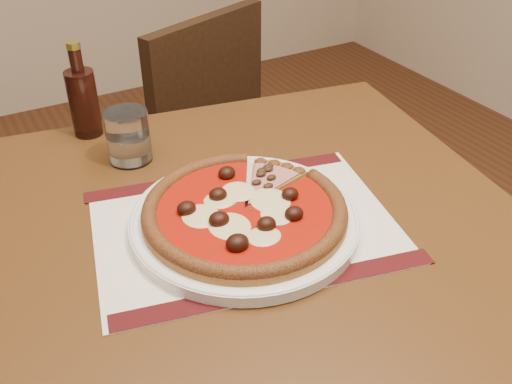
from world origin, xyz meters
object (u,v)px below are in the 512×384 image
bottle (83,100)px  pizza (245,210)px  chair_far (186,135)px  table (262,263)px  plate (245,220)px  water_glass (128,136)px

bottle → pizza: bearing=-73.2°
pizza → bottle: bearing=106.8°
chair_far → table: bearing=55.2°
plate → pizza: size_ratio=1.13×
pizza → water_glass: bearing=107.2°
plate → water_glass: bearing=107.3°
chair_far → bottle: 0.60m
plate → bottle: 0.43m
pizza → plate: bearing=38.4°
plate → bottle: (-0.12, 0.41, 0.06)m
chair_far → water_glass: bearing=37.1°
pizza → bottle: bottle is taller
plate → pizza: pizza is taller
pizza → water_glass: water_glass is taller
chair_far → water_glass: size_ratio=9.03×
table → plate: bearing=-160.7°
chair_far → pizza: size_ratio=2.76×
table → plate: plate is taller
plate → bottle: bearing=106.9°
table → pizza: pizza is taller
water_glass → table: bearing=-64.6°
pizza → water_glass: (-0.08, 0.27, 0.02)m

